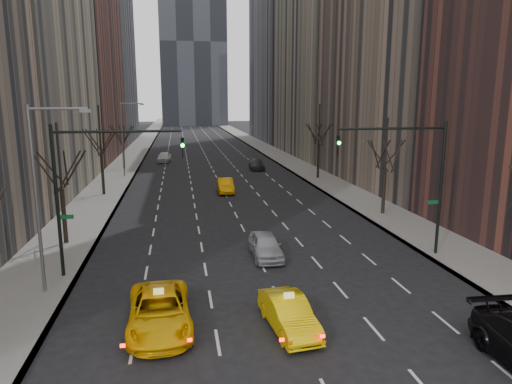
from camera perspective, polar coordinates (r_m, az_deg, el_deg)
name	(u,v)px	position (r m, az deg, el deg)	size (l,w,h in m)	color
sidewalk_left	(134,154)	(83.28, -14.98, 4.62)	(4.50, 320.00, 0.15)	slate
sidewalk_right	(271,151)	(84.59, 1.84, 5.10)	(4.50, 320.00, 0.15)	slate
bld_left_far	(63,17)	(81.22, -22.99, 19.51)	(14.00, 28.00, 44.00)	brown
bld_left_deep	(94,2)	(111.66, -19.64, 21.43)	(14.00, 30.00, 60.00)	slate
bld_right_far	(334,3)	(82.22, 9.70, 22.23)	(14.00, 28.00, 50.00)	tan
bld_right_deep	(289,13)	(112.24, 4.19, 21.45)	(14.00, 30.00, 58.00)	slate
tree_lw_b	(62,189)	(31.81, -23.11, 0.32)	(3.36, 3.50, 7.82)	black
tree_lw_c	(101,155)	(47.30, -18.76, 4.37)	(3.36, 3.50, 8.74)	black
tree_lw_d	(123,143)	(65.09, -16.31, 5.85)	(3.36, 3.50, 7.36)	black
tree_rw_b	(385,171)	(38.57, 15.82, 2.60)	(3.36, 3.50, 7.82)	black
tree_rw_c	(319,145)	(55.19, 7.84, 5.78)	(3.36, 3.50, 8.74)	black
traffic_mast_left	(90,176)	(25.12, -20.09, 1.91)	(6.69, 0.39, 8.00)	black
traffic_mast_right	(416,167)	(28.20, 19.35, 2.93)	(6.69, 0.39, 8.00)	black
streetlight_near	(43,181)	(23.57, -25.10, 1.27)	(2.83, 0.22, 9.00)	slate
streetlight_far	(125,132)	(57.87, -16.05, 7.28)	(2.83, 0.22, 9.00)	slate
taxi_suv	(160,311)	(19.89, -11.95, -14.36)	(2.53, 5.49, 1.53)	#FFBB05
taxi_sedan	(289,314)	(19.47, 4.11, -14.93)	(1.48, 4.23, 1.39)	yellow
silver_sedan_ahead	(266,245)	(27.69, 1.21, -6.69)	(1.72, 4.28, 1.46)	#A2A4AA
far_taxi	(225,186)	(46.98, -3.86, 0.81)	(1.53, 4.39, 1.45)	#FFA305
far_suv_grey	(257,164)	(62.73, 0.07, 3.47)	(1.93, 4.75, 1.38)	#2D2D32
far_car_white	(164,157)	(71.45, -11.42, 4.31)	(1.88, 4.68, 1.60)	silver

